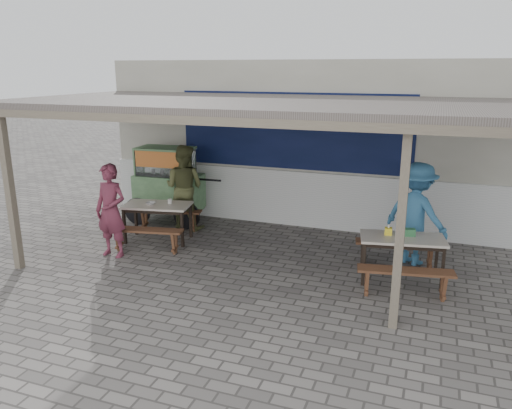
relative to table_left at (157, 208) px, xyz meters
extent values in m
plane|color=slate|center=(2.37, -1.06, -0.67)|extent=(60.00, 60.00, 0.00)
cube|color=beige|center=(2.37, 2.54, 1.08)|extent=(9.00, 1.20, 3.50)
cube|color=white|center=(2.37, 1.91, -0.07)|extent=(9.00, 0.10, 1.20)
cube|color=#0F194A|center=(2.17, 1.93, 1.38)|extent=(5.00, 0.03, 1.60)
cube|color=#625954|center=(2.37, -0.06, 2.08)|extent=(9.00, 4.20, 0.12)
cube|color=#786D5B|center=(2.37, -2.11, 1.98)|extent=(9.00, 0.12, 0.12)
cube|color=#786D5B|center=(-1.53, -2.06, 0.68)|extent=(0.12, 0.12, 2.70)
cube|color=#786D5B|center=(4.72, -1.96, 0.68)|extent=(0.11, 0.11, 2.70)
cube|color=beige|center=(0.00, 0.00, 0.06)|extent=(1.40, 0.93, 0.04)
cube|color=black|center=(0.00, 0.00, 0.00)|extent=(1.28, 0.82, 0.06)
cube|color=black|center=(-0.52, -0.40, -0.31)|extent=(0.05, 0.05, 0.71)
cube|color=black|center=(0.63, -0.17, -0.31)|extent=(0.05, 0.05, 0.71)
cube|color=black|center=(-0.63, 0.17, -0.31)|extent=(0.05, 0.05, 0.71)
cube|color=black|center=(0.52, 0.40, -0.31)|extent=(0.05, 0.05, 0.71)
cube|color=brown|center=(0.13, -0.64, -0.24)|extent=(1.41, 0.54, 0.04)
cube|color=brown|center=(-0.41, -0.75, -0.46)|extent=(0.10, 0.28, 0.41)
cube|color=brown|center=(0.66, -0.54, -0.46)|extent=(0.10, 0.28, 0.41)
cube|color=brown|center=(-0.13, 0.64, -0.24)|extent=(1.41, 0.54, 0.04)
cube|color=brown|center=(-0.66, 0.54, -0.46)|extent=(0.10, 0.28, 0.41)
cube|color=brown|center=(0.41, 0.75, -0.46)|extent=(0.10, 0.28, 0.41)
cube|color=beige|center=(4.68, -0.39, 0.06)|extent=(1.40, 0.88, 0.04)
cube|color=black|center=(4.68, -0.39, 0.00)|extent=(1.29, 0.76, 0.06)
cube|color=black|center=(4.15, -0.76, -0.31)|extent=(0.05, 0.05, 0.71)
cube|color=black|center=(5.31, -0.55, -0.31)|extent=(0.05, 0.05, 0.71)
cube|color=black|center=(4.05, -0.23, -0.31)|extent=(0.05, 0.05, 0.71)
cube|color=black|center=(5.22, -0.02, -0.31)|extent=(0.05, 0.05, 0.71)
cube|color=brown|center=(4.79, -1.00, -0.24)|extent=(1.43, 0.53, 0.04)
cube|color=brown|center=(4.25, -1.09, -0.46)|extent=(0.10, 0.28, 0.41)
cube|color=brown|center=(5.34, -0.90, -0.46)|extent=(0.10, 0.28, 0.41)
cube|color=brown|center=(4.57, 0.22, -0.24)|extent=(1.43, 0.53, 0.04)
cube|color=brown|center=(4.03, 0.12, -0.46)|extent=(0.10, 0.28, 0.41)
cube|color=brown|center=(5.12, 0.31, -0.46)|extent=(0.10, 0.28, 0.41)
cube|color=#74A36D|center=(-0.42, 1.22, 0.02)|extent=(1.48, 0.83, 0.75)
cube|color=#74A36D|center=(-0.42, 1.22, -0.37)|extent=(1.42, 0.78, 0.05)
cylinder|color=black|center=(-0.99, 0.78, -0.37)|extent=(0.60, 0.09, 0.60)
cylinder|color=black|center=(0.19, 0.85, -0.37)|extent=(0.60, 0.09, 0.60)
cube|color=silver|center=(-0.48, 1.21, 0.69)|extent=(1.21, 0.71, 0.59)
cube|color=#74A36D|center=(-0.48, 1.21, 0.98)|extent=(1.25, 0.75, 0.04)
cube|color=#CF4330|center=(-0.46, 0.87, 0.79)|extent=(1.07, 0.08, 0.34)
cylinder|color=black|center=(0.43, 1.27, 0.34)|extent=(0.75, 0.09, 0.04)
imported|color=maroon|center=(-0.35, -1.00, 0.18)|extent=(0.64, 0.44, 1.71)
imported|color=brown|center=(0.12, 0.91, 0.23)|extent=(0.89, 0.70, 1.80)
imported|color=teal|center=(4.83, 0.51, 0.23)|extent=(1.34, 1.14, 1.80)
cube|color=yellow|center=(4.45, -0.34, 0.14)|extent=(0.12, 0.12, 0.12)
cube|color=#337444|center=(4.77, -0.29, 0.14)|extent=(0.20, 0.16, 0.12)
cylinder|color=silver|center=(0.21, 0.14, 0.13)|extent=(0.08, 0.08, 0.09)
imported|color=silver|center=(-0.11, -0.05, 0.10)|extent=(0.20, 0.20, 0.04)
camera|label=1|loc=(5.06, -8.20, 2.66)|focal=35.00mm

